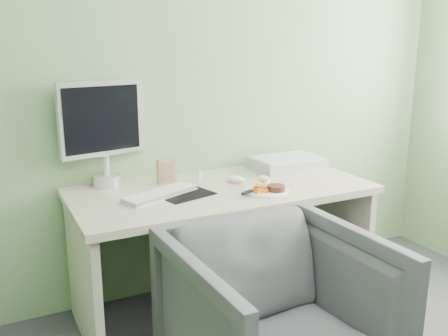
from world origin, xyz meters
name	(u,v)px	position (x,y,z in m)	size (l,w,h in m)	color
wall_back	(193,67)	(0.00, 2.00, 1.35)	(3.50, 3.50, 0.00)	#64805A
desk	(222,219)	(0.00, 1.62, 0.55)	(1.60, 0.75, 0.73)	beige
plate	(267,191)	(0.17, 1.44, 0.74)	(0.23, 0.23, 0.01)	white
steak	(276,188)	(0.20, 1.41, 0.76)	(0.09, 0.09, 0.03)	black
potato_pile	(265,182)	(0.20, 1.50, 0.77)	(0.09, 0.07, 0.05)	tan
carrot_heap	(260,189)	(0.11, 1.42, 0.76)	(0.06, 0.05, 0.04)	#EA6004
steak_knife	(250,191)	(0.06, 1.43, 0.75)	(0.19, 0.11, 0.01)	silver
mousepad	(183,193)	(-0.23, 1.60, 0.73)	(0.27, 0.23, 0.00)	black
keyboard	(160,193)	(-0.35, 1.62, 0.75)	(0.41, 0.12, 0.02)	white
computer_mouse	(236,179)	(0.11, 1.67, 0.75)	(0.06, 0.11, 0.04)	white
photo_frame	(167,171)	(-0.24, 1.82, 0.80)	(0.11, 0.01, 0.14)	olive
eyedrop_bottle	(199,175)	(-0.06, 1.80, 0.76)	(0.03, 0.03, 0.07)	white
scanner	(287,164)	(0.53, 1.80, 0.76)	(0.42, 0.28, 0.07)	#A1A2A8
monitor	(103,128)	(-0.55, 1.94, 1.05)	(0.47, 0.16, 0.56)	silver
desk_chair	(278,321)	(-0.12, 0.86, 0.37)	(0.80, 0.82, 0.75)	#3D3D42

